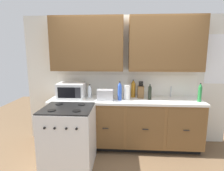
% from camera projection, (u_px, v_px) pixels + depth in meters
% --- Properties ---
extents(ground_plane, '(8.00, 8.00, 0.00)m').
position_uv_depth(ground_plane, '(125.00, 155.00, 3.25)').
color(ground_plane, brown).
extents(wall_unit, '(3.89, 0.40, 2.43)m').
position_uv_depth(wall_unit, '(126.00, 58.00, 3.44)').
color(wall_unit, silver).
rests_on(wall_unit, ground_plane).
extents(counter_run, '(2.72, 0.64, 0.92)m').
position_uv_depth(counter_run, '(125.00, 123.00, 3.45)').
color(counter_run, black).
rests_on(counter_run, ground_plane).
extents(stove_range, '(0.76, 0.68, 0.95)m').
position_uv_depth(stove_range, '(69.00, 137.00, 2.89)').
color(stove_range, white).
rests_on(stove_range, ground_plane).
extents(microwave, '(0.48, 0.37, 0.28)m').
position_uv_depth(microwave, '(71.00, 91.00, 3.42)').
color(microwave, white).
rests_on(microwave, counter_run).
extents(toaster, '(0.28, 0.18, 0.19)m').
position_uv_depth(toaster, '(105.00, 95.00, 3.28)').
color(toaster, '#B7B7BC').
rests_on(toaster, counter_run).
extents(knife_block, '(0.11, 0.14, 0.31)m').
position_uv_depth(knife_block, '(141.00, 92.00, 3.44)').
color(knife_block, brown).
rests_on(knife_block, counter_run).
extents(sink_faucet, '(0.02, 0.02, 0.20)m').
position_uv_depth(sink_faucet, '(171.00, 92.00, 3.51)').
color(sink_faucet, '#B2B5BA').
rests_on(sink_faucet, counter_run).
extents(paper_towel_roll, '(0.12, 0.12, 0.26)m').
position_uv_depth(paper_towel_roll, '(127.00, 92.00, 3.33)').
color(paper_towel_roll, white).
rests_on(paper_towel_roll, counter_run).
extents(bottle_clear, '(0.07, 0.07, 0.25)m').
position_uv_depth(bottle_clear, '(90.00, 91.00, 3.46)').
color(bottle_clear, silver).
rests_on(bottle_clear, counter_run).
extents(bottle_dark, '(0.06, 0.06, 0.28)m').
position_uv_depth(bottle_dark, '(150.00, 92.00, 3.33)').
color(bottle_dark, black).
rests_on(bottle_dark, counter_run).
extents(bottle_blue, '(0.07, 0.07, 0.33)m').
position_uv_depth(bottle_blue, '(120.00, 91.00, 3.27)').
color(bottle_blue, blue).
rests_on(bottle_blue, counter_run).
extents(bottle_green, '(0.06, 0.06, 0.32)m').
position_uv_depth(bottle_green, '(200.00, 93.00, 3.17)').
color(bottle_green, '#237A38').
rests_on(bottle_green, counter_run).
extents(bottle_amber, '(0.08, 0.08, 0.33)m').
position_uv_depth(bottle_amber, '(133.00, 89.00, 3.48)').
color(bottle_amber, '#9E6619').
rests_on(bottle_amber, counter_run).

